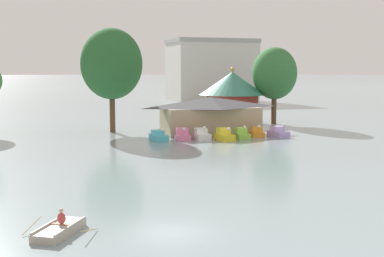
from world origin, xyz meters
The scene contains 14 objects.
ground_plane centered at (0.00, 0.00, 0.00)m, with size 2000.00×2000.00×0.00m, color gray.
rowboat_with_rower centered at (-5.37, 1.38, 0.24)m, with size 3.72×3.61×1.27m.
pedal_boat_cyan centered at (7.50, 33.02, 0.51)m, with size 1.84×3.09×1.57m.
pedal_boat_pink centered at (10.39, 32.90, 0.55)m, with size 1.87×2.54×1.55m.
pedal_boat_white centered at (12.59, 32.32, 0.56)m, with size 1.62×2.56×1.73m.
pedal_boat_yellow centered at (14.98, 30.97, 0.59)m, with size 1.88×2.72×1.66m.
pedal_boat_lime centered at (17.52, 31.69, 0.54)m, with size 1.61×2.47×1.68m.
pedal_boat_orange centered at (20.20, 33.08, 0.50)m, with size 1.99×2.55×1.56m.
pedal_boat_lavender centered at (22.54, 31.95, 0.53)m, with size 2.12×2.85×1.74m.
boathouse centered at (15.58, 37.58, 2.51)m, with size 13.27×6.47×4.79m.
green_roof_pavilion centered at (23.25, 48.98, 4.54)m, with size 10.42×10.42×8.73m.
shoreline_tree_mid centered at (3.63, 43.13, 9.08)m, with size 8.18×8.18×13.82m.
shoreline_tree_right centered at (29.04, 46.13, 7.76)m, with size 6.86×6.86×11.78m.
background_building_block centered at (39.77, 105.02, 8.26)m, with size 22.12×15.65×16.49m.
Camera 1 is at (-6.40, -24.15, 8.21)m, focal length 47.15 mm.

